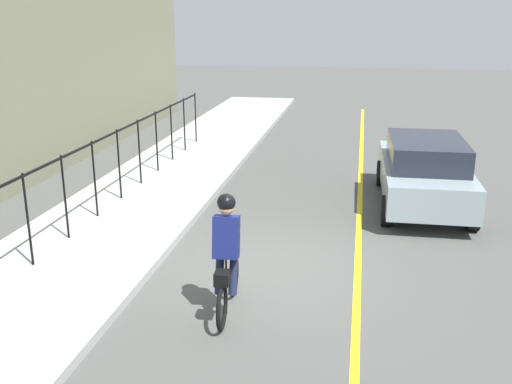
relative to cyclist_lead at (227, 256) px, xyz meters
The scene contains 6 objects.
ground_plane 1.91m from the cyclist_lead, ahead, with size 80.00×80.00×0.00m, color #4A4C48.
lane_line_centre 2.65m from the cyclist_lead, 48.29° to the right, with size 36.00×0.12×0.01m, color yellow.
sidewalk 3.65m from the cyclist_lead, 62.17° to the left, with size 40.00×3.20×0.15m, color #9B9E9A.
iron_fence 4.44m from the cyclist_lead, 53.11° to the left, with size 16.36×0.04×1.60m.
cyclist_lead is the anchor object (origin of this frame).
patrol_sedan 6.52m from the cyclist_lead, 29.79° to the right, with size 4.42×1.97×1.58m.
Camera 1 is at (-9.10, -1.51, 4.20)m, focal length 40.88 mm.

